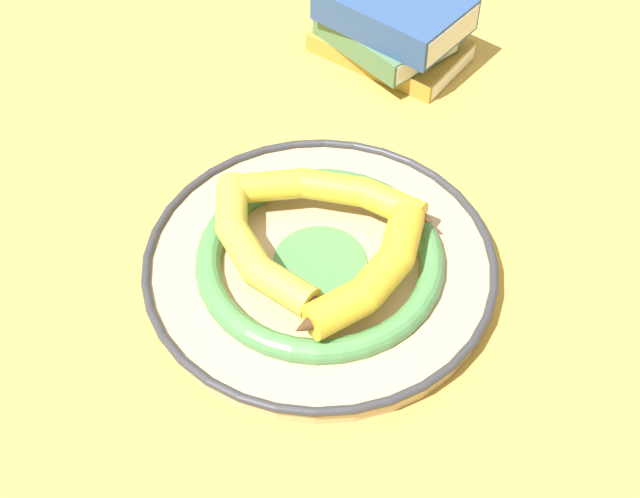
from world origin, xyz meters
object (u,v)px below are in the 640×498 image
object	(u,v)px
banana_a	(251,244)
book_stack	(392,27)
decorative_bowl	(320,264)
banana_c	(336,193)
banana_b	(372,276)

from	to	relation	value
banana_a	book_stack	bearing A→B (deg)	128.98
decorative_bowl	banana_a	bearing A→B (deg)	140.90
banana_a	banana_c	size ratio (longest dim) A/B	1.08
banana_a	banana_c	xyz separation A→B (m)	(0.11, -0.01, -0.00)
banana_a	banana_b	xyz separation A→B (m)	(0.06, -0.11, 0.00)
book_stack	banana_c	bearing A→B (deg)	-62.06
banana_a	book_stack	world-z (taller)	book_stack
banana_a	banana_c	distance (m)	0.11
banana_c	book_stack	xyz separation A→B (m)	(0.26, 0.16, -0.00)
decorative_bowl	book_stack	bearing A→B (deg)	32.47
decorative_bowl	banana_b	xyz separation A→B (m)	(0.00, -0.07, 0.04)
banana_a	banana_b	world-z (taller)	banana_b
decorative_bowl	banana_c	bearing A→B (deg)	32.59
banana_a	decorative_bowl	bearing A→B (deg)	66.74
banana_b	banana_c	bearing A→B (deg)	52.20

